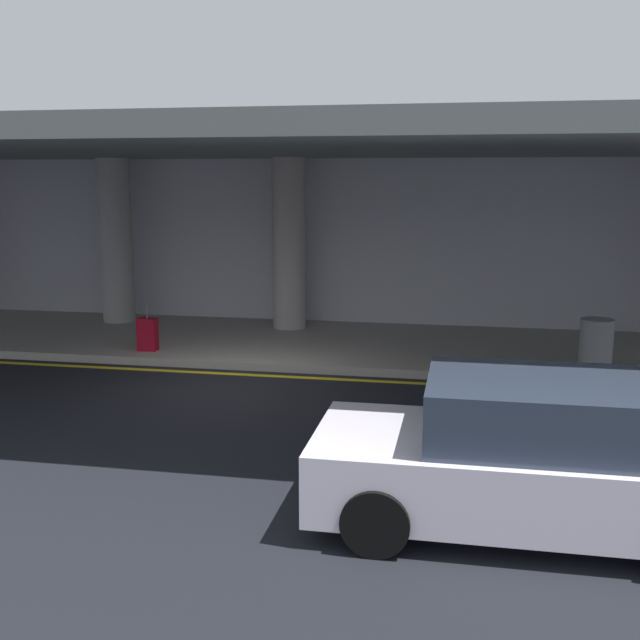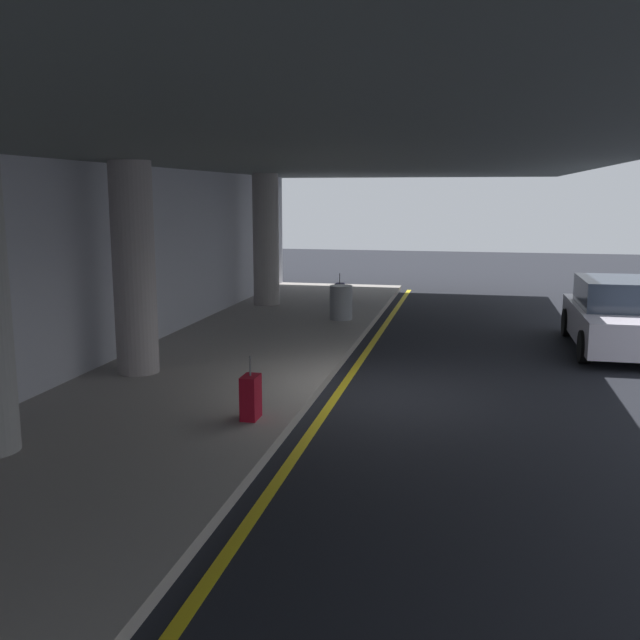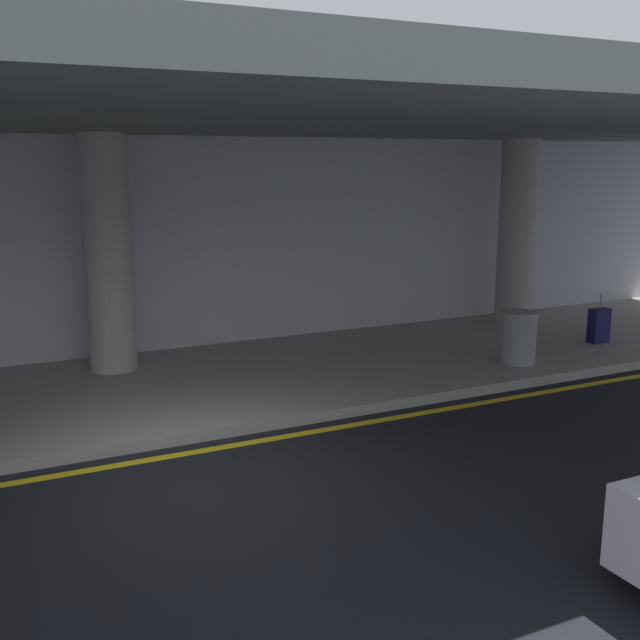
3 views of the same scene
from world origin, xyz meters
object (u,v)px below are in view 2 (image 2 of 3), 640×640
Objects in this scene: support_column_right_mid at (266,240)px; suitcase_upright_primary at (340,294)px; trash_bin_steel at (341,302)px; car_white at (619,317)px; suitcase_upright_secondary at (251,397)px; support_column_center at (134,269)px.

suitcase_upright_primary is at bearing -82.95° from support_column_right_mid.
trash_bin_steel is at bearing -161.86° from suitcase_upright_primary.
suitcase_upright_primary is at bearing -119.05° from car_white.
support_column_center is at bearing 78.34° from suitcase_upright_secondary.
support_column_right_mid is at bearing 0.00° from support_column_center.
support_column_center reaches higher than suitcase_upright_primary.
support_column_right_mid is (8.00, 0.00, 0.00)m from support_column_center.
support_column_center is at bearing -62.31° from car_white.
support_column_right_mid reaches higher than car_white.
suitcase_upright_primary reaches higher than trash_bin_steel.
support_column_right_mid is at bearing 51.67° from trash_bin_steel.
support_column_center is 9.87m from car_white.
suitcase_upright_primary is at bearing 11.51° from trash_bin_steel.
support_column_right_mid is 9.52m from car_white.
car_white is 6.42m from trash_bin_steel.
car_white reaches higher than suitcase_upright_primary.
trash_bin_steel is (1.60, 6.22, -0.14)m from car_white.
trash_bin_steel is (-1.99, -2.52, -1.40)m from support_column_right_mid.
suitcase_upright_secondary is (-10.12, -2.74, -1.51)m from support_column_right_mid.
suitcase_upright_primary is at bearing 29.81° from suitcase_upright_secondary.
trash_bin_steel is at bearing 27.64° from suitcase_upright_secondary.
support_column_center is 4.06× the size of suitcase_upright_primary.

